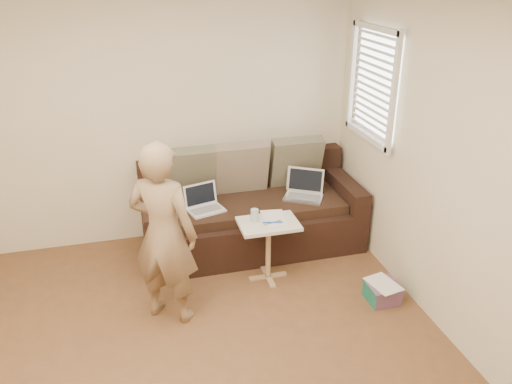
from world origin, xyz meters
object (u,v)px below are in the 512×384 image
at_px(sofa, 252,208).
at_px(person, 164,234).
at_px(side_table, 268,250).
at_px(laptop_silver, 303,198).
at_px(drinking_glass, 255,215).
at_px(striped_box, 382,292).
at_px(laptop_white, 206,211).

xyz_separation_m(sofa, person, (-0.96, -0.96, 0.35)).
bearing_deg(side_table, person, -161.52).
relative_size(laptop_silver, person, 0.25).
height_order(drinking_glass, striped_box, drinking_glass).
distance_m(laptop_silver, laptop_white, 1.01).
xyz_separation_m(laptop_white, person, (-0.47, -0.83, 0.26)).
xyz_separation_m(person, drinking_glass, (0.84, 0.37, -0.13)).
bearing_deg(laptop_silver, sofa, -159.48).
bearing_deg(striped_box, sofa, 124.91).
distance_m(person, side_table, 1.12).
relative_size(laptop_white, side_table, 0.57).
relative_size(sofa, person, 1.41).
distance_m(laptop_silver, drinking_glass, 0.82).
distance_m(laptop_white, striped_box, 1.81).
distance_m(sofa, laptop_white, 0.52).
bearing_deg(person, laptop_silver, -117.57).
bearing_deg(laptop_silver, striped_box, -42.27).
relative_size(drinking_glass, striped_box, 0.43).
relative_size(laptop_white, striped_box, 1.22).
xyz_separation_m(laptop_silver, side_table, (-0.53, -0.54, -0.22)).
relative_size(laptop_silver, striped_box, 1.39).
distance_m(person, striped_box, 1.98).
height_order(sofa, drinking_glass, sofa).
bearing_deg(striped_box, drinking_glass, 146.66).
bearing_deg(person, striped_box, -156.48).
height_order(person, drinking_glass, person).
xyz_separation_m(laptop_white, striped_box, (1.36, -1.11, -0.43)).
height_order(laptop_white, person, person).
bearing_deg(drinking_glass, laptop_silver, 37.32).
bearing_deg(side_table, drinking_glass, 157.17).
distance_m(laptop_white, side_table, 0.74).
xyz_separation_m(person, side_table, (0.96, 0.32, -0.48)).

